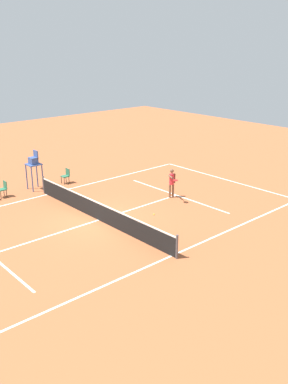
{
  "coord_description": "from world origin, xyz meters",
  "views": [
    {
      "loc": [
        -16.35,
        11.52,
        8.41
      ],
      "look_at": [
        -0.02,
        -3.06,
        0.8
      ],
      "focal_mm": 39.79,
      "sensor_mm": 36.0,
      "label": 1
    }
  ],
  "objects_px": {
    "courtside_chair_near": "(3,188)",
    "courtside_chair_mid": "(66,175)",
    "player_serving": "(172,181)",
    "umpire_chair": "(34,164)",
    "tennis_ball": "(154,214)"
  },
  "relations": [
    {
      "from": "tennis_ball",
      "to": "umpire_chair",
      "type": "bearing_deg",
      "value": 17.82
    },
    {
      "from": "player_serving",
      "to": "umpire_chair",
      "type": "relative_size",
      "value": 0.71
    },
    {
      "from": "player_serving",
      "to": "tennis_ball",
      "type": "bearing_deg",
      "value": 48.7
    },
    {
      "from": "umpire_chair",
      "to": "player_serving",
      "type": "bearing_deg",
      "value": -142.36
    },
    {
      "from": "umpire_chair",
      "to": "courtside_chair_mid",
      "type": "height_order",
      "value": "umpire_chair"
    },
    {
      "from": "player_serving",
      "to": "courtside_chair_mid",
      "type": "bearing_deg",
      "value": -41.62
    },
    {
      "from": "courtside_chair_mid",
      "to": "courtside_chair_near",
      "type": "bearing_deg",
      "value": 87.52
    },
    {
      "from": "umpire_chair",
      "to": "courtside_chair_mid",
      "type": "distance_m",
      "value": 2.31
    },
    {
      "from": "tennis_ball",
      "to": "courtside_chair_near",
      "type": "distance_m",
      "value": 9.13
    },
    {
      "from": "player_serving",
      "to": "courtside_chair_mid",
      "type": "distance_m",
      "value": 7.13
    },
    {
      "from": "courtside_chair_mid",
      "to": "player_serving",
      "type": "bearing_deg",
      "value": -154.17
    },
    {
      "from": "umpire_chair",
      "to": "tennis_ball",
      "type": "bearing_deg",
      "value": -162.18
    },
    {
      "from": "player_serving",
      "to": "courtside_chair_near",
      "type": "height_order",
      "value": "player_serving"
    },
    {
      "from": "courtside_chair_near",
      "to": "umpire_chair",
      "type": "bearing_deg",
      "value": -88.22
    },
    {
      "from": "courtside_chair_near",
      "to": "courtside_chair_mid",
      "type": "xyz_separation_m",
      "value": [
        -0.18,
        -4.12,
        0.0
      ]
    }
  ]
}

